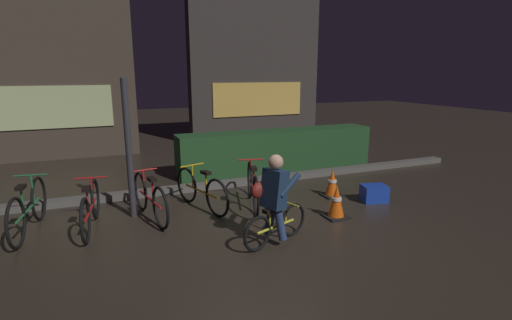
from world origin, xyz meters
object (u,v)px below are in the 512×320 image
Objects in this scene: traffic_cone_far at (332,183)px; blue_crate at (374,193)px; street_post at (129,150)px; parked_bike_right_mid at (253,186)px; parked_bike_center_left at (150,198)px; parked_bike_center_right at (201,190)px; cyclist at (274,199)px; parked_bike_leftmost at (28,209)px; parked_bike_left_mid at (91,208)px; traffic_cone_near at (336,202)px.

blue_crate is at bearing -46.10° from traffic_cone_far.
street_post reaches higher than parked_bike_right_mid.
parked_bike_center_right is (0.86, 0.12, -0.01)m from parked_bike_center_left.
traffic_cone_far is 0.41× the size of cyclist.
cyclist is (1.68, -1.77, -0.48)m from street_post.
parked_bike_leftmost is 1.39× the size of cyclist.
parked_bike_left_mid is 3.77m from traffic_cone_near.
parked_bike_left_mid is at bearing -97.39° from parked_bike_leftmost.
cyclist reaches higher than blue_crate.
parked_bike_center_right reaches higher than traffic_cone_near.
parked_bike_right_mid is (0.87, -0.18, 0.02)m from parked_bike_center_right.
parked_bike_center_right is 3.49× the size of blue_crate.
traffic_cone_far is at bearing 15.93° from cyclist.
traffic_cone_near is (3.63, -0.98, -0.07)m from parked_bike_left_mid.
cyclist is at bearing -160.21° from blue_crate.
parked_bike_left_mid is 4.76m from blue_crate.
cyclist reaches higher than parked_bike_right_mid.
street_post reaches higher than parked_bike_left_mid.
parked_bike_left_mid is at bearing 164.84° from traffic_cone_near.
parked_bike_leftmost is 3.16× the size of traffic_cone_near.
blue_crate is (4.72, -0.58, -0.19)m from parked_bike_left_mid.
traffic_cone_near is at bearing -139.90° from parked_bike_center_right.
street_post is 1.04m from parked_bike_left_mid.
cyclist is (-1.34, -0.47, 0.37)m from traffic_cone_near.
parked_bike_center_left reaches higher than parked_bike_left_mid.
parked_bike_leftmost reaches higher than parked_bike_center_left.
cyclist reaches higher than traffic_cone_near.
parked_bike_right_mid is 1.32× the size of cyclist.
parked_bike_leftmost is 3.56m from cyclist.
street_post is at bearing 39.04° from parked_bike_center_left.
cyclist is at bearing -46.53° from street_post.
traffic_cone_near is at bearing -159.76° from blue_crate.
street_post is at bearing 156.69° from traffic_cone_near.
parked_bike_left_mid is 2.60m from parked_bike_right_mid.
parked_bike_left_mid is (-0.62, -0.32, -0.77)m from street_post.
traffic_cone_far is (1.59, -0.07, -0.11)m from parked_bike_right_mid.
parked_bike_left_mid is 1.04× the size of parked_bike_center_right.
traffic_cone_near is 1.10m from traffic_cone_far.
traffic_cone_near is at bearing -118.39° from parked_bike_right_mid.
parked_bike_leftmost reaches higher than traffic_cone_far.
street_post is 3.39m from traffic_cone_near.
parked_bike_leftmost reaches higher than parked_bike_left_mid.
parked_bike_center_right is at bearing -75.04° from parked_bike_left_mid.
traffic_cone_near is (2.77, -1.09, -0.08)m from parked_bike_center_left.
traffic_cone_near reaches higher than blue_crate.
parked_bike_center_right is 0.94× the size of parked_bike_right_mid.
parked_bike_leftmost is 1.06× the size of parked_bike_right_mid.
street_post is 1.35m from parked_bike_center_right.
parked_bike_left_mid reaches higher than traffic_cone_far.
traffic_cone_far is (2.46, -0.25, -0.09)m from parked_bike_center_right.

